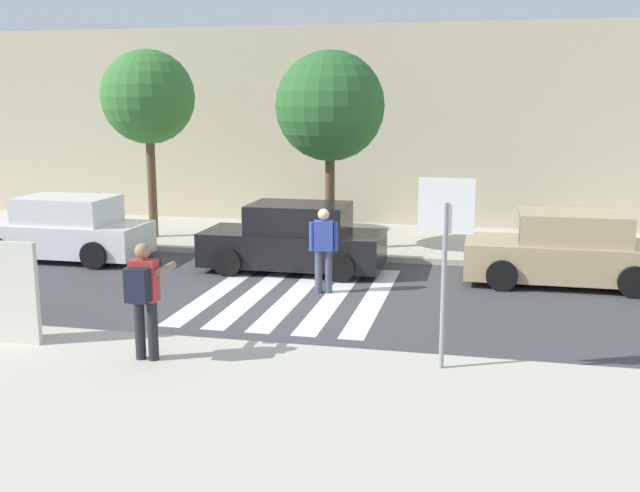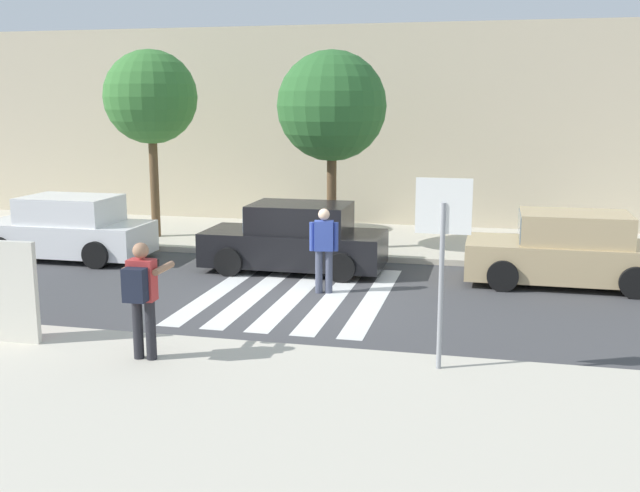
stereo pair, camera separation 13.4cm
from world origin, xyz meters
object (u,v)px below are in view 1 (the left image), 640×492
Objects in this scene: parked_car_black at (295,239)px; parked_car_tan at (566,251)px; pedestrian_crossing at (324,246)px; street_tree_west at (148,98)px; photographer_with_backpack at (144,291)px; street_tree_center at (330,107)px; stop_sign at (445,231)px; advertising_board at (6,292)px; parked_car_white at (65,230)px.

parked_car_tan is at bearing -0.00° from parked_car_black.
parked_car_black is (-1.07, 1.83, -0.25)m from pedestrian_crossing.
street_tree_west reaches higher than pedestrian_crossing.
photographer_with_backpack is 10.53m from street_tree_west.
photographer_with_backpack is 8.99m from street_tree_center.
stop_sign is 8.76m from street_tree_center.
advertising_board is (1.75, -8.98, -2.96)m from street_tree_west.
pedestrian_crossing is at bearing 48.50° from advertising_board.
street_tree_west is (-4.19, 9.27, 2.73)m from photographer_with_backpack.
street_tree_west reaches higher than parked_car_black.
parked_car_white and parked_car_tan have the same top height.
pedestrian_crossing is (1.57, 4.83, -0.19)m from photographer_with_backpack.
stop_sign reaches higher than parked_car_black.
street_tree_west is at bearing 114.34° from photographer_with_backpack.
photographer_with_backpack is at bearing -108.02° from pedestrian_crossing.
parked_car_black is 1.00× the size of parked_car_tan.
advertising_board is (-2.94, -6.37, 0.21)m from parked_car_black.
street_tree_center is at bearing 100.00° from pedestrian_crossing.
parked_car_white is (-9.49, 6.04, -1.37)m from stop_sign.
photographer_with_backpack is at bearing -6.75° from advertising_board.
parked_car_white is at bearing 114.13° from advertising_board.
photographer_with_backpack reaches higher than parked_car_black.
photographer_with_backpack reaches higher than parked_car_white.
stop_sign is 0.65× the size of parked_car_black.
parked_car_white is 1.00× the size of parked_car_black.
stop_sign is 7.22m from parked_car_black.
parked_car_tan is 10.91m from advertising_board.
parked_car_black is 2.56× the size of advertising_board.
advertising_board is (2.85, -6.37, 0.21)m from parked_car_white.
stop_sign reaches higher than parked_car_tan.
photographer_with_backpack is 5.08m from pedestrian_crossing.
photographer_with_backpack is 0.35× the size of street_tree_center.
advertising_board is (-3.36, -8.29, -2.75)m from street_tree_center.
parked_car_white is at bearing 180.00° from parked_car_tan.
street_tree_west is at bearing 172.37° from street_tree_center.
photographer_with_backpack is 0.34× the size of street_tree_west.
street_tree_west is (-8.39, 8.65, 1.81)m from stop_sign.
parked_car_tan is 0.84× the size of street_tree_center.
street_tree_west is at bearing 150.95° from parked_car_black.
stop_sign is 0.53× the size of street_tree_west.
pedestrian_crossing is 0.42× the size of parked_car_tan.
pedestrian_crossing is at bearing -37.59° from street_tree_west.
advertising_board is at bearing 173.25° from photographer_with_backpack.
stop_sign is at bearing 2.83° from advertising_board.
street_tree_center reaches higher than stop_sign.
street_tree_center is at bearing 83.95° from photographer_with_backpack.
pedestrian_crossing is 5.18m from parked_car_tan.
pedestrian_crossing is 7.84m from street_tree_west.
advertising_board reaches higher than parked_car_tan.
street_tree_west reaches higher than stop_sign.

